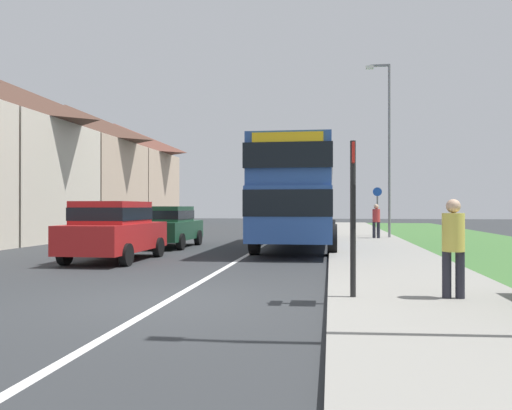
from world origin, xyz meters
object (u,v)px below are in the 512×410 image
Objects in this scene: parked_car_dark_green at (167,225)px; street_lamp_mid at (387,140)px; cycle_route_sign at (377,209)px; pedestrian_walking_away at (376,219)px; bus_stop_sign at (353,207)px; parked_car_red at (114,229)px; pedestrian_at_stop at (453,243)px; double_decker_bus at (298,191)px.

street_lamp_mid is (8.85, 5.83, 3.82)m from parked_car_dark_green.
parked_car_dark_green is at bearing -139.50° from cycle_route_sign.
cycle_route_sign is (0.24, 2.16, 0.45)m from pedestrian_walking_away.
parked_car_dark_green is 11.21m from cycle_route_sign.
parked_car_dark_green is 12.61m from bus_stop_sign.
bus_stop_sign is at bearing -41.31° from parked_car_red.
pedestrian_walking_away is (0.17, 15.78, 0.00)m from pedestrian_at_stop.
cycle_route_sign reaches higher than parked_car_red.
cycle_route_sign is (3.51, 7.01, -0.71)m from double_decker_bus.
pedestrian_at_stop reaches higher than parked_car_dark_green.
street_lamp_mid is at bearing 82.13° from bus_stop_sign.
parked_car_dark_green is at bearing 127.23° from pedestrian_at_stop.
parked_car_red is at bearing -128.85° from pedestrian_walking_away.
street_lamp_mid is at bearing 55.41° from double_decker_bus.
pedestrian_walking_away is 15.96m from bus_stop_sign.
street_lamp_mid is at bearing 51.60° from pedestrian_walking_away.
cycle_route_sign reaches higher than parked_car_dark_green.
bus_stop_sign is at bearing -58.61° from parked_car_dark_green.
parked_car_red reaches higher than pedestrian_at_stop.
pedestrian_at_stop is at bearing 3.06° from bus_stop_sign.
double_decker_bus is 7.36m from parked_car_red.
double_decker_bus reaches higher than pedestrian_walking_away.
parked_car_red is at bearing -124.37° from cycle_route_sign.
pedestrian_at_stop is 1.00× the size of pedestrian_walking_away.
parked_car_red is 14.48m from street_lamp_mid.
double_decker_bus is 11.14m from bus_stop_sign.
bus_stop_sign is at bearing -97.87° from street_lamp_mid.
double_decker_bus is at bearing 97.99° from bus_stop_sign.
double_decker_bus is 1.21× the size of street_lamp_mid.
cycle_route_sign is 3.58m from street_lamp_mid.
double_decker_bus is 2.44× the size of parked_car_red.
parked_car_dark_green is 1.58× the size of cycle_route_sign.
parked_car_dark_green is 11.26m from street_lamp_mid.
parked_car_red is at bearing 145.05° from pedestrian_at_stop.
street_lamp_mid is at bearing 33.39° from parked_car_dark_green.
street_lamp_mid reaches higher than cycle_route_sign.
double_decker_bus reaches higher than cycle_route_sign.
bus_stop_sign reaches higher than pedestrian_at_stop.
bus_stop_sign reaches higher than parked_car_red.
double_decker_bus is 2.51× the size of parked_car_dark_green.
parked_car_red is 2.46× the size of pedestrian_at_stop.
pedestrian_at_stop is at bearing -74.20° from double_decker_bus.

